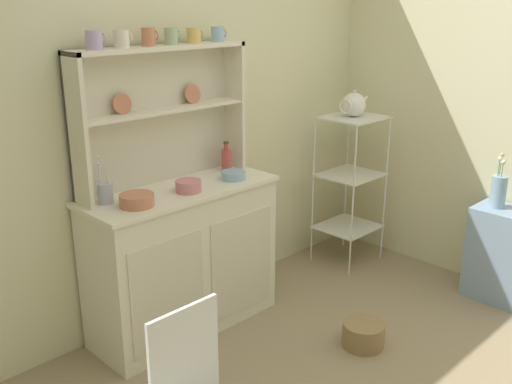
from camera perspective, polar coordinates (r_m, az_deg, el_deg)
wall_back at (r=3.54m, az=-7.24°, el=7.98°), size 3.84×0.05×2.50m
hutch_cabinet at (r=3.45m, az=-7.09°, el=-6.34°), size 1.15×0.45×0.87m
hutch_shelf_unit at (r=3.32m, az=-9.46°, el=8.32°), size 1.07×0.18×0.77m
bakers_rack at (r=4.27m, az=9.17°, el=1.86°), size 0.42×0.37×1.09m
side_shelf_blue at (r=4.10m, az=23.38°, el=-5.80°), size 0.28×0.48×0.61m
floor_basket at (r=3.46m, az=10.41°, el=-13.46°), size 0.24×0.24×0.14m
cup_lilac_0 at (r=3.03m, az=-15.48°, el=14.08°), size 0.10×0.08×0.09m
cup_cream_1 at (r=3.11m, az=-12.94°, el=14.34°), size 0.09×0.08×0.09m
cup_terracotta_2 at (r=3.20m, az=-10.41°, el=14.64°), size 0.08×0.07×0.09m
cup_sage_3 at (r=3.29m, az=-8.24°, el=14.80°), size 0.09×0.07×0.09m
cup_gold_4 at (r=3.38m, az=-6.06°, el=14.94°), size 0.09×0.08×0.09m
cup_sky_5 at (r=3.49m, az=-3.75°, el=15.11°), size 0.09×0.08×0.09m
bowl_mixing_large at (r=3.05m, az=-11.54°, el=-0.78°), size 0.18×0.18×0.06m
bowl_floral_medium at (r=3.23m, az=-6.60°, el=0.58°), size 0.14×0.14×0.06m
bowl_cream_small at (r=3.44m, az=-2.22°, el=1.65°), size 0.15×0.15×0.05m
jam_bottle at (r=3.60m, az=-2.91°, el=3.23°), size 0.06×0.06×0.18m
utensil_jar at (r=3.12m, az=-14.49°, el=-0.02°), size 0.08×0.08×0.25m
porcelain_teapot at (r=4.16m, az=9.49°, el=8.39°), size 0.26×0.17×0.19m
flower_vase at (r=4.00m, az=22.55°, el=0.16°), size 0.10×0.10×0.35m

